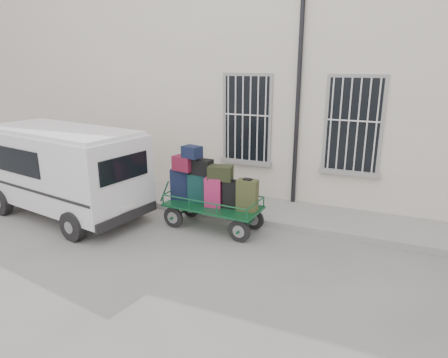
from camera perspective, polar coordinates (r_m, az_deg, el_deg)
ground at (r=8.51m, az=-1.54°, el=-9.35°), size 80.00×80.00×0.00m
building at (r=12.87m, az=9.13°, el=13.07°), size 24.00×5.15×6.00m
sidewalk at (r=10.36m, az=3.67°, el=-4.12°), size 24.00×1.70×0.15m
luggage_cart at (r=9.03m, az=-1.95°, el=-1.59°), size 2.60×1.13×1.90m
van at (r=10.47m, az=-21.99°, el=1.67°), size 4.57×2.53×2.19m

